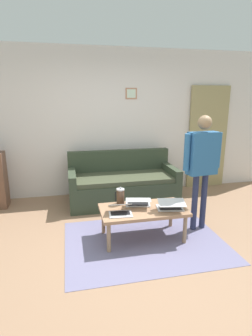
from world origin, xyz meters
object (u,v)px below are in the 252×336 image
object	(u,v)px
person_standing	(202,159)
laptop_center	(171,206)
interior_door	(208,138)
coffee_table	(143,212)
laptop_right	(120,211)
couch	(123,185)
french_press	(120,196)
laptop_left	(138,203)

from	to	relation	value
person_standing	laptop_center	bearing A→B (deg)	21.67
interior_door	coffee_table	world-z (taller)	interior_door
laptop_right	couch	bearing A→B (deg)	-102.70
french_press	couch	bearing A→B (deg)	-103.02
laptop_center	person_standing	bearing A→B (deg)	-158.33
interior_door	laptop_left	bearing A→B (deg)	42.32
interior_door	french_press	xyz separation A→B (m)	(2.15, 1.65, -0.50)
laptop_center	person_standing	distance (m)	0.78
coffee_table	couch	bearing A→B (deg)	-90.38
coffee_table	person_standing	world-z (taller)	person_standing
laptop_right	person_standing	bearing A→B (deg)	-170.34
laptop_left	laptop_center	bearing A→B (deg)	150.35
interior_door	laptop_right	xyz separation A→B (m)	(2.21, 1.97, -0.57)
interior_door	coffee_table	size ratio (longest dim) A/B	1.86
interior_door	laptop_right	bearing A→B (deg)	41.63
coffee_table	laptop_left	world-z (taller)	laptop_left
interior_door	person_standing	bearing A→B (deg)	59.28
interior_door	french_press	size ratio (longest dim) A/B	8.43
laptop_center	coffee_table	bearing A→B (deg)	-16.98
laptop_left	laptop_center	size ratio (longest dim) A/B	0.99
interior_door	couch	world-z (taller)	interior_door
couch	interior_door	bearing A→B (deg)	-164.89
couch	coffee_table	xyz separation A→B (m)	(0.01, 1.36, 0.07)
couch	french_press	bearing A→B (deg)	76.98
coffee_table	laptop_right	bearing A→B (deg)	17.28
laptop_left	laptop_right	xyz separation A→B (m)	(0.28, 0.21, -0.00)
coffee_table	person_standing	size ratio (longest dim) A/B	0.69
coffee_table	laptop_right	world-z (taller)	laptop_right
couch	coffee_table	distance (m)	1.36
interior_door	laptop_center	bearing A→B (deg)	51.67
couch	laptop_right	xyz separation A→B (m)	(0.33, 1.46, 0.15)
coffee_table	laptop_right	distance (m)	0.35
coffee_table	laptop_right	xyz separation A→B (m)	(0.32, 0.10, 0.09)
person_standing	laptop_right	bearing A→B (deg)	9.66
french_press	laptop_right	bearing A→B (deg)	78.47
laptop_left	laptop_right	size ratio (longest dim) A/B	1.27
couch	coffee_table	world-z (taller)	couch
laptop_left	person_standing	bearing A→B (deg)	179.27
laptop_right	person_standing	distance (m)	1.30
laptop_center	french_press	world-z (taller)	french_press
laptop_right	french_press	xyz separation A→B (m)	(-0.06, -0.32, 0.07)
laptop_right	laptop_left	bearing A→B (deg)	-143.52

